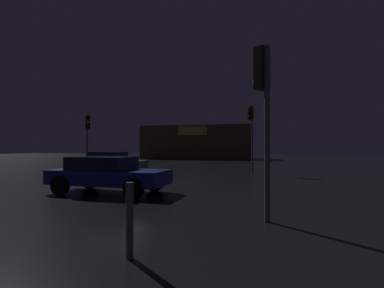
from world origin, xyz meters
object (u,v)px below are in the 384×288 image
at_px(store_building, 198,142).
at_px(car_far, 108,173).
at_px(traffic_signal_main, 263,95).
at_px(car_near, 111,163).
at_px(traffic_signal_cross_right, 251,124).
at_px(traffic_signal_cross_left, 88,131).

relative_size(store_building, car_far, 3.62).
xyz_separation_m(traffic_signal_main, car_far, (-5.90, 2.88, -2.29)).
relative_size(traffic_signal_main, car_near, 1.02).
bearing_deg(traffic_signal_main, traffic_signal_cross_right, 93.62).
bearing_deg(car_near, car_far, -61.47).
xyz_separation_m(car_near, car_far, (3.38, -6.22, -0.00)).
xyz_separation_m(traffic_signal_main, car_near, (-9.28, 9.10, -2.29)).
distance_m(store_building, traffic_signal_cross_left, 25.70).
xyz_separation_m(traffic_signal_main, traffic_signal_cross_left, (-12.71, 11.64, -0.04)).
distance_m(traffic_signal_cross_left, car_near, 4.83).
height_order(store_building, traffic_signal_cross_left, store_building).
height_order(traffic_signal_cross_right, car_near, traffic_signal_cross_right).
relative_size(traffic_signal_cross_left, car_far, 0.89).
bearing_deg(store_building, traffic_signal_cross_right, -69.34).
xyz_separation_m(store_building, car_far, (4.12, -34.32, -1.79)).
height_order(traffic_signal_main, car_near, traffic_signal_main).
height_order(traffic_signal_main, traffic_signal_cross_right, traffic_signal_cross_right).
height_order(store_building, traffic_signal_main, store_building).
relative_size(traffic_signal_cross_left, traffic_signal_cross_right, 0.91).
bearing_deg(traffic_signal_cross_left, traffic_signal_main, -42.48).
distance_m(traffic_signal_main, car_far, 6.95).
distance_m(traffic_signal_main, traffic_signal_cross_left, 17.24).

